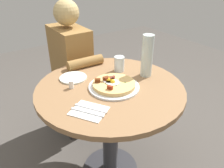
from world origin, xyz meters
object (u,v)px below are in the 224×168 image
Objects in this scene: person_seated at (73,78)px; water_bottle at (147,56)px; bread_plate at (73,78)px; salt_shaker at (71,84)px; knife at (91,108)px; water_glass at (119,64)px; fork at (87,112)px; breakfast_pizza at (113,84)px; dining_table at (110,109)px; pizza_plate at (114,87)px.

person_seated is 4.21× the size of water_bottle.
water_bottle reaches higher than bread_plate.
person_seated is 23.22× the size of salt_shaker.
knife is (0.36, -0.08, 0.00)m from bread_plate.
water_glass is at bearing 94.59° from salt_shaker.
bread_plate reaches higher than fork.
person_seated is 0.85m from fork.
breakfast_pizza is 0.25m from salt_shaker.
person_seated is at bearing 155.24° from salt_shaker.
salt_shaker is at bearing -24.76° from person_seated.
fork reaches higher than dining_table.
knife is 0.25m from salt_shaker.
knife is (-0.02, 0.03, 0.00)m from fork.
pizza_plate is 0.25m from knife.
person_seated is 0.67m from pizza_plate.
dining_table is 2.96× the size of pizza_plate.
fork is 3.68× the size of salt_shaker.
salt_shaker is at bearing -30.85° from bread_plate.
pizza_plate is 0.25m from salt_shaker.
bread_plate is at bearing -118.91° from water_bottle.
fork is at bearing -74.01° from water_bottle.
person_seated reaches higher than fork.
person_seated is 0.60m from salt_shaker.
knife is at bearing -12.20° from bread_plate.
breakfast_pizza is 1.40× the size of knife.
pizza_plate is 0.29m from water_bottle.
water_bottle is 0.50m from salt_shaker.
dining_table is 4.91× the size of fork.
water_glass is at bearing 76.31° from bread_plate.
water_bottle is (-0.13, 0.49, 0.13)m from knife.
dining_table is 0.18m from pizza_plate.
pizza_plate is at bearing 30.90° from bread_plate.
dining_table is 0.31m from knife.
knife is 0.67× the size of water_bottle.
knife is 0.48m from water_glass.
dining_table is 5.14× the size of bread_plate.
pizza_plate is at bearing 56.29° from salt_shaker.
salt_shaker is (-0.25, 0.01, 0.02)m from knife.
bread_plate is 0.64× the size of water_bottle.
bread_plate is at bearing -147.81° from dining_table.
fork is 1.77× the size of water_glass.
water_glass reaches higher than knife.
pizza_plate is 1.19× the size of breakfast_pizza.
breakfast_pizza is 1.40× the size of fork.
bread_plate is (-0.22, -0.14, 0.17)m from dining_table.
knife is (0.11, -0.22, 0.00)m from pizza_plate.
water_bottle is at bearing 73.63° from fork.
person_seated is 0.55m from water_glass.
breakfast_pizza is 2.47× the size of water_glass.
pizza_plate is (0.03, 0.01, 0.18)m from dining_table.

